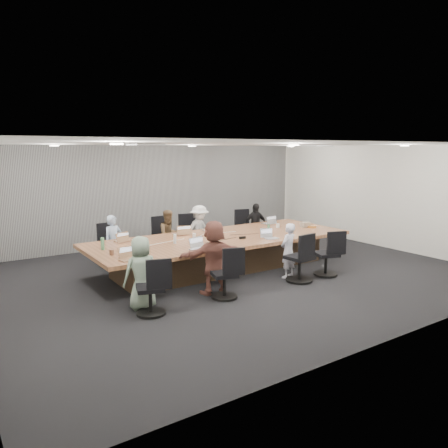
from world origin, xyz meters
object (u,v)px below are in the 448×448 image
bottle_green_left (103,244)px  mug_brown (112,252)px  chair_5 (224,278)px  laptop_5 (199,249)px  bottle_green_right (269,229)px  laptop_2 (211,230)px  canvas_bag (305,225)px  laptop_3 (268,223)px  laptop_4 (129,259)px  laptop_1 (180,234)px  laptop_6 (272,239)px  chair_7 (326,258)px  conference_table (222,251)px  person_0 (113,242)px  chair_6 (299,261)px  bottle_clear (175,239)px  snack_packet (312,227)px  person_6 (288,251)px  person_1 (169,235)px  person_4 (141,273)px  chair_3 (248,231)px  person_3 (255,225)px  person_5 (214,257)px  laptop_0 (122,241)px  chair_4 (150,293)px  chair_0 (109,249)px  stapler (242,238)px  person_2 (199,231)px  chair_1 (163,241)px  chair_2 (193,237)px

bottle_green_left → mug_brown: 0.52m
chair_5 → laptop_5: bearing=106.1°
laptop_5 → bottle_green_right: 2.21m
laptop_2 → laptop_5: size_ratio=1.04×
canvas_bag → bottle_green_right: bearing=-171.6°
laptop_3 → laptop_4: 4.79m
laptop_1 → bottle_green_right: 2.07m
bottle_green_left → laptop_6: bearing=-16.7°
chair_7 → laptop_5: chair_7 is taller
conference_table → person_0: person_0 is taller
chair_6 → bottle_clear: bearing=134.1°
snack_packet → conference_table: bearing=173.8°
laptop_1 → person_6: person_6 is taller
person_1 → person_4: (-1.88, -2.70, 0.01)m
laptop_3 → mug_brown: size_ratio=3.21×
laptop_1 → bottle_green_left: bottle_green_left is taller
chair_3 → chair_7: bearing=96.2°
laptop_1 → bottle_green_right: bearing=155.3°
bottle_green_left → canvas_bag: bottle_green_left is taller
person_6 → laptop_6: (0.00, 0.55, 0.16)m
chair_3 → bottle_green_left: bottle_green_left is taller
chair_7 → bottle_clear: 3.26m
laptop_2 → bottle_green_left: 2.92m
person_1 → chair_6: bearing=-68.7°
bottle_green_left → person_0: bearing=61.5°
person_3 → person_0: bearing=-167.8°
person_5 → person_6: bearing=-175.1°
laptop_0 → laptop_5: same height
chair_4 → canvas_bag: canvas_bag is taller
chair_3 → chair_0: bearing=13.4°
chair_4 → laptop_1: (1.88, 2.50, 0.37)m
laptop_6 → person_3: bearing=73.2°
person_5 → laptop_1: bearing=-96.2°
person_3 → laptop_5: (-3.06, -2.15, 0.14)m
person_5 → snack_packet: person_5 is taller
chair_3 → chair_7: chair_3 is taller
chair_7 → snack_packet: (0.97, 1.42, 0.37)m
laptop_6 → bottle_clear: bottle_clear is taller
conference_table → stapler: (0.27, -0.44, 0.37)m
chair_4 → person_2: (2.73, 3.05, 0.27)m
conference_table → laptop_4: bearing=-162.4°
chair_1 → bottle_clear: 1.87m
bottle_clear → person_0: bearing=121.4°
chair_0 → person_1: 1.47m
chair_2 → bottle_clear: size_ratio=4.26×
laptop_3 → bottle_green_right: size_ratio=1.39×
person_2 → chair_1: bearing=143.8°
chair_5 → bottle_green_right: (2.15, 1.37, 0.48)m
laptop_6 → snack_packet: 1.83m
conference_table → person_1: bearing=115.2°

